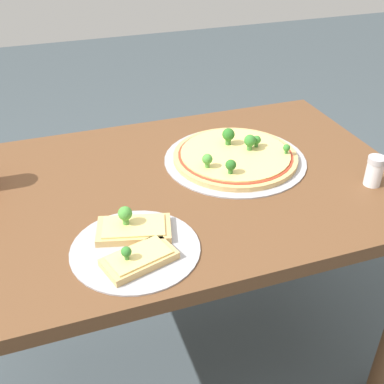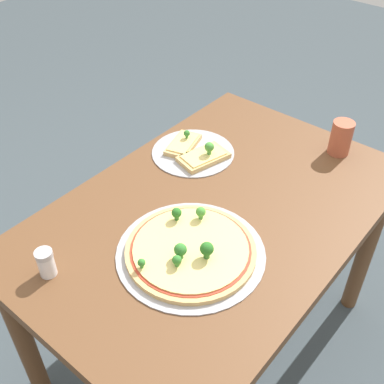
# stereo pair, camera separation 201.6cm
# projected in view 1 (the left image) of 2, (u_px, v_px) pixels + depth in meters

# --- Properties ---
(ground_plane) EXTENTS (8.00, 8.00, 0.00)m
(ground_plane) POSITION_uv_depth(u_px,v_px,m) (183.00, 358.00, 1.63)
(ground_plane) COLOR #3D474C
(dining_table) EXTENTS (1.18, 0.77, 0.71)m
(dining_table) POSITION_uv_depth(u_px,v_px,m) (181.00, 213.00, 1.30)
(dining_table) COLOR brown
(dining_table) RESTS_ON ground_plane
(pizza_tray_whole) EXTENTS (0.39, 0.39, 0.07)m
(pizza_tray_whole) POSITION_uv_depth(u_px,v_px,m) (235.00, 156.00, 1.34)
(pizza_tray_whole) COLOR #A3A3A8
(pizza_tray_whole) RESTS_ON dining_table
(pizza_tray_slice) EXTENTS (0.28, 0.28, 0.07)m
(pizza_tray_slice) POSITION_uv_depth(u_px,v_px,m) (135.00, 243.00, 1.02)
(pizza_tray_slice) COLOR #A3A3A8
(pizza_tray_slice) RESTS_ON dining_table
(condiment_shaker) EXTENTS (0.04, 0.04, 0.08)m
(condiment_shaker) POSITION_uv_depth(u_px,v_px,m) (374.00, 171.00, 1.22)
(condiment_shaker) COLOR silver
(condiment_shaker) RESTS_ON dining_table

